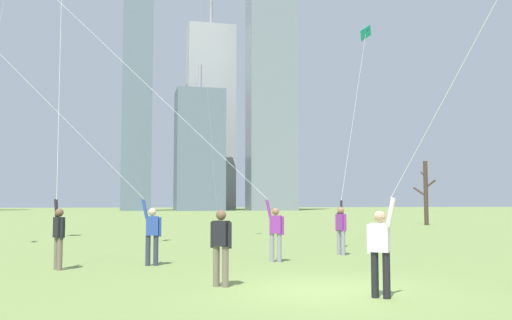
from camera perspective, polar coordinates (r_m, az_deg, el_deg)
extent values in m
plane|color=#7A934C|center=(11.67, 7.06, -13.09)|extent=(400.00, 400.00, 0.00)
cylinder|color=#33384C|center=(16.19, -10.21, -9.09)|extent=(0.14, 0.14, 0.85)
cylinder|color=#33384C|center=(16.20, -11.00, -9.08)|extent=(0.14, 0.14, 0.85)
cube|color=#2D4CA5|center=(16.15, -10.57, -6.63)|extent=(0.36, 0.23, 0.54)
sphere|color=beige|center=(16.14, -10.55, -5.25)|extent=(0.22, 0.22, 0.22)
cylinder|color=#2D4CA5|center=(16.15, -9.82, -6.76)|extent=(0.09, 0.09, 0.55)
cylinder|color=#2D4CA5|center=(16.15, -11.29, -4.94)|extent=(0.21, 0.11, 0.56)
cylinder|color=black|center=(10.88, 12.07, -11.41)|extent=(0.14, 0.14, 0.85)
cylinder|color=black|center=(10.82, 13.21, -11.43)|extent=(0.14, 0.14, 0.85)
cube|color=white|center=(10.78, 12.57, -7.75)|extent=(0.39, 0.38, 0.54)
sphere|color=tan|center=(10.76, 12.54, -5.68)|extent=(0.22, 0.22, 0.22)
cylinder|color=white|center=(10.84, 11.50, -7.93)|extent=(0.09, 0.09, 0.55)
cylinder|color=white|center=(10.71, 13.62, -5.23)|extent=(0.21, 0.20, 0.56)
cylinder|color=gray|center=(16.86, 2.39, -8.97)|extent=(0.14, 0.14, 0.85)
cylinder|color=gray|center=(16.90, 1.65, -8.96)|extent=(0.14, 0.14, 0.85)
cube|color=purple|center=(16.84, 2.01, -6.61)|extent=(0.39, 0.32, 0.54)
sphere|color=#9E7051|center=(16.83, 2.01, -5.28)|extent=(0.22, 0.22, 0.22)
cylinder|color=purple|center=(16.81, 2.73, -6.72)|extent=(0.09, 0.09, 0.55)
cylinder|color=purple|center=(16.86, 1.30, -5.00)|extent=(0.22, 0.17, 0.56)
cylinder|color=silver|center=(21.61, -16.99, 12.88)|extent=(11.40, 8.63, 12.55)
cylinder|color=#726656|center=(22.21, 8.59, -7.82)|extent=(0.14, 0.14, 0.85)
cylinder|color=#726656|center=(22.42, 8.70, -7.79)|extent=(0.14, 0.14, 0.85)
cube|color=black|center=(22.29, 8.62, -6.02)|extent=(0.35, 0.39, 0.54)
sphere|color=brown|center=(22.28, 8.61, -5.02)|extent=(0.22, 0.22, 0.22)
cylinder|color=black|center=(22.08, 8.52, -6.12)|extent=(0.09, 0.09, 0.55)
cylinder|color=black|center=(22.48, 8.71, -4.80)|extent=(0.19, 0.22, 0.56)
cube|color=teal|center=(34.99, 11.17, 12.64)|extent=(0.97, 0.60, 1.00)
cylinder|color=black|center=(34.99, 11.17, 12.64)|extent=(0.41, 0.25, 0.60)
cylinder|color=silver|center=(28.44, 10.19, 6.08)|extent=(5.61, 9.56, 10.13)
cylinder|color=#726656|center=(15.72, -19.43, -9.06)|extent=(0.14, 0.14, 0.85)
cylinder|color=#726656|center=(15.93, -19.73, -8.99)|extent=(0.14, 0.14, 0.85)
cube|color=black|center=(15.78, -19.52, -6.51)|extent=(0.33, 0.39, 0.54)
sphere|color=brown|center=(15.77, -19.48, -5.09)|extent=(0.22, 0.22, 0.22)
cylinder|color=black|center=(15.59, -19.24, -6.67)|extent=(0.09, 0.09, 0.55)
cylinder|color=black|center=(15.96, -19.75, -4.78)|extent=(0.17, 0.22, 0.56)
cylinder|color=silver|center=(19.03, -19.32, 13.93)|extent=(0.52, 4.25, 11.66)
cylinder|color=#726656|center=(12.06, -4.08, -10.79)|extent=(0.14, 0.14, 0.85)
cylinder|color=#726656|center=(11.95, -3.16, -10.86)|extent=(0.14, 0.14, 0.85)
cube|color=black|center=(11.94, -3.60, -7.51)|extent=(0.39, 0.37, 0.54)
sphere|color=brown|center=(11.93, -3.60, -5.64)|extent=(0.22, 0.22, 0.22)
cylinder|color=black|center=(12.05, -4.47, -7.64)|extent=(0.09, 0.09, 0.55)
cylinder|color=black|center=(11.84, -2.72, -7.70)|extent=(0.09, 0.09, 0.55)
cylinder|color=gray|center=(19.35, 8.49, -8.34)|extent=(0.14, 0.14, 0.85)
cylinder|color=gray|center=(19.18, 8.91, -8.37)|extent=(0.14, 0.14, 0.85)
cube|color=purple|center=(19.23, 8.68, -6.28)|extent=(0.29, 0.38, 0.54)
sphere|color=#9E7051|center=(19.22, 8.66, -5.12)|extent=(0.22, 0.22, 0.22)
cylinder|color=purple|center=(19.39, 8.29, -6.37)|extent=(0.09, 0.09, 0.55)
cylinder|color=purple|center=(19.07, 9.08, -6.40)|extent=(0.09, 0.09, 0.55)
cylinder|color=silver|center=(27.97, -5.12, 8.37)|extent=(2.52, 6.84, 15.81)
cylinder|color=#3F3833|center=(30.90, -3.82, -7.60)|extent=(0.10, 0.10, 0.08)
cylinder|color=#423326|center=(46.42, 16.99, -3.25)|extent=(0.34, 0.34, 5.09)
cylinder|color=#423326|center=(46.23, 17.42, -2.35)|extent=(0.59, 0.86, 0.68)
cylinder|color=#423326|center=(47.21, 16.43, -3.14)|extent=(0.18, 1.89, 0.84)
cylinder|color=#423326|center=(46.92, 16.75, -1.42)|extent=(0.32, 1.02, 0.50)
cylinder|color=#423326|center=(46.93, 16.92, -1.94)|extent=(0.61, 0.99, 0.56)
cube|color=#B2B2B7|center=(142.09, -4.67, 4.40)|extent=(11.96, 6.59, 46.92)
cylinder|color=#99999E|center=(149.09, -4.60, 15.25)|extent=(0.80, 0.80, 9.87)
cube|color=slate|center=(129.92, -12.05, 8.58)|extent=(6.59, 5.06, 61.45)
cube|color=slate|center=(125.98, -5.81, 1.00)|extent=(10.69, 8.45, 27.12)
cylinder|color=#99999E|center=(128.60, -5.75, 8.37)|extent=(0.80, 0.80, 6.03)
cube|color=gray|center=(132.68, 1.58, 9.07)|extent=(11.11, 6.58, 65.32)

